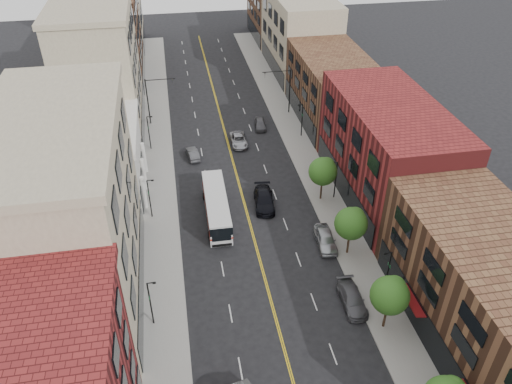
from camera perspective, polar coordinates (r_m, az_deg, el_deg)
ground at (r=43.25m, az=4.25°, el=-20.81°), size 220.00×220.00×0.00m
sidewalk_left at (r=68.40m, az=-11.02°, el=2.86°), size 4.00×110.00×0.15m
sidewalk_right at (r=70.49m, az=5.40°, el=4.43°), size 4.00×110.00×0.15m
bldg_l_tanoffice at (r=46.12m, az=-20.39°, el=-2.97°), size 10.00×22.00×18.00m
bldg_l_white at (r=63.64m, az=-17.63°, el=3.30°), size 10.00×14.00×8.00m
bldg_l_far_a at (r=76.78m, az=-17.32°, el=13.05°), size 10.00×20.00×18.00m
bldg_l_far_b at (r=96.08m, az=-16.28°, el=16.56°), size 10.00×20.00×15.00m
bldg_r_near at (r=45.54m, az=26.29°, el=-12.08°), size 10.00×26.00×10.00m
bldg_r_mid at (r=60.91m, az=14.75°, el=4.53°), size 10.00×22.00×12.00m
bldg_r_far_a at (r=78.73m, az=8.75°, el=11.60°), size 10.00×20.00×10.00m
bldg_r_far_b at (r=96.91m, az=4.97°, el=17.60°), size 10.00×22.00×14.00m
bldg_r_far_c at (r=115.99m, az=2.34°, el=19.83°), size 10.00×18.00×11.00m
tree_r_1 at (r=44.98m, az=15.12°, el=-11.19°), size 3.40×3.40×5.59m
tree_r_2 at (r=51.69m, az=10.88°, el=-3.43°), size 3.40×3.40×5.59m
tree_r_3 at (r=59.33m, az=7.72°, el=2.46°), size 3.40×3.40×5.59m
lamp_l_1 at (r=45.45m, az=-11.95°, el=-12.11°), size 0.81×0.55×5.05m
lamp_l_2 at (r=57.65m, az=-12.06°, el=-0.51°), size 0.81×0.55×5.05m
lamp_l_3 at (r=71.38m, az=-12.13°, el=6.84°), size 0.81×0.55×5.05m
lamp_r_1 at (r=48.82m, az=14.83°, el=-8.60°), size 0.81×0.55×5.05m
lamp_r_2 at (r=60.35m, az=9.07°, el=1.63°), size 0.81×0.55×5.05m
lamp_r_3 at (r=73.57m, az=5.26°, el=8.39°), size 0.81×0.55×5.05m
signal_mast_left at (r=77.85m, az=-11.79°, el=10.70°), size 4.49×0.18×7.20m
signal_mast_right at (r=79.74m, az=3.36°, el=11.98°), size 4.49×0.18×7.20m
city_bus at (r=57.42m, az=-4.55°, el=-1.50°), size 2.86×11.28×2.89m
car_parked_mid at (r=48.61m, az=10.93°, el=-11.90°), size 2.10×4.98×1.43m
car_parked_far at (r=54.37m, az=7.95°, el=-5.35°), size 2.22×4.92×1.64m
car_lane_behind at (r=69.50m, az=-7.24°, el=4.36°), size 1.87×4.03×1.28m
car_lane_a at (r=59.55m, az=0.93°, el=-0.90°), size 2.86×5.83×1.63m
car_lane_b at (r=72.30m, az=-2.00°, el=5.96°), size 2.25×4.87×1.35m
car_lane_c at (r=76.76m, az=0.47°, el=7.81°), size 2.02×4.15×1.36m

